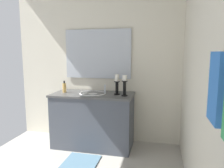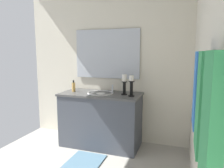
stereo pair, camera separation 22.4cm
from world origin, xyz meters
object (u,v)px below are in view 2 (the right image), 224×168
(towel_center, at_px, (202,103))
(towel_near_corner, at_px, (210,135))
(candle_holder_short, at_px, (124,84))
(soap_bottle, at_px, (74,87))
(sink_basin, at_px, (101,96))
(mirror, at_px, (107,54))
(bath_mat, at_px, (83,164))
(vanity_cabinet, at_px, (101,119))
(towel_near_vanity, at_px, (197,89))
(towel_bar, at_px, (210,57))
(candle_holder_tall, at_px, (131,85))

(towel_center, distance_m, towel_near_corner, 0.28)
(candle_holder_short, distance_m, towel_center, 2.32)
(soap_bottle, bearing_deg, sink_basin, 90.87)
(mirror, height_order, towel_center, mirror)
(towel_near_corner, bearing_deg, soap_bottle, -144.68)
(mirror, height_order, bath_mat, mirror)
(vanity_cabinet, height_order, towel_near_vanity, towel_near_vanity)
(mirror, bearing_deg, sink_basin, 0.20)
(mirror, xyz_separation_m, towel_bar, (2.40, 1.26, 0.01))
(soap_bottle, distance_m, bath_mat, 1.17)
(soap_bottle, distance_m, towel_near_corner, 2.95)
(towel_near_vanity, bearing_deg, soap_bottle, -137.17)
(towel_bar, relative_size, towel_near_vanity, 2.35)
(mirror, bearing_deg, vanity_cabinet, -0.01)
(candle_holder_short, distance_m, bath_mat, 1.21)
(candle_holder_short, xyz_separation_m, towel_near_corner, (2.41, 0.88, 0.26))
(vanity_cabinet, xyz_separation_m, bath_mat, (0.62, 0.00, -0.40))
(candle_holder_tall, distance_m, towel_center, 2.20)
(candle_holder_short, bearing_deg, towel_bar, 22.76)
(towel_center, bearing_deg, bath_mat, -140.22)
(towel_bar, xyz_separation_m, towel_center, (0.00, -0.02, -0.16))
(sink_basin, distance_m, towel_bar, 2.54)
(bath_mat, bearing_deg, towel_near_corner, 35.00)
(mirror, relative_size, candle_holder_short, 3.61)
(towel_bar, bearing_deg, vanity_cabinet, -149.24)
(sink_basin, distance_m, candle_holder_short, 0.41)
(towel_center, distance_m, bath_mat, 2.30)
(towel_center, height_order, towel_near_corner, same)
(sink_basin, xyz_separation_m, towel_near_corner, (2.40, 1.24, 0.46))
(sink_basin, xyz_separation_m, candle_holder_tall, (0.06, 0.49, 0.19))
(vanity_cabinet, relative_size, towel_near_corner, 3.12)
(towel_bar, height_order, towel_near_corner, towel_near_corner)
(candle_holder_tall, distance_m, towel_bar, 2.24)
(sink_basin, distance_m, towel_center, 2.50)
(soap_bottle, xyz_separation_m, towel_near_corner, (2.39, 1.69, 0.34))
(soap_bottle, relative_size, towel_near_vanity, 0.50)
(candle_holder_short, height_order, towel_bar, towel_bar)
(vanity_cabinet, relative_size, candle_holder_short, 4.14)
(candle_holder_tall, xyz_separation_m, candle_holder_short, (-0.08, -0.13, 0.00))
(towel_near_vanity, height_order, towel_near_corner, same)
(vanity_cabinet, bearing_deg, towel_bar, 30.76)
(candle_holder_short, xyz_separation_m, towel_center, (2.13, 0.88, 0.27))
(towel_near_vanity, bearing_deg, mirror, -149.58)
(candle_holder_tall, height_order, towel_center, towel_center)
(candle_holder_short, xyz_separation_m, towel_near_vanity, (1.85, 0.88, 0.28))
(mirror, bearing_deg, towel_center, 27.39)
(vanity_cabinet, relative_size, towel_near_vanity, 3.38)
(candle_holder_short, bearing_deg, bath_mat, -29.60)
(candle_holder_short, bearing_deg, vanity_cabinet, -87.36)
(towel_near_corner, bearing_deg, towel_bar, 176.35)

